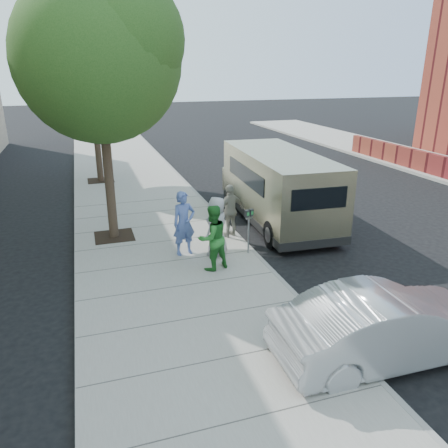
{
  "coord_description": "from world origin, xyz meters",
  "views": [
    {
      "loc": [
        -2.96,
        -10.85,
        5.16
      ],
      "look_at": [
        0.53,
        -0.1,
        1.1
      ],
      "focal_mm": 35.0,
      "sensor_mm": 36.0,
      "label": 1
    }
  ],
  "objects_px": {
    "parking_meter": "(249,222)",
    "person_striped_polo": "(230,211)",
    "van": "(277,186)",
    "tree_far": "(92,74)",
    "tree_near": "(99,53)",
    "person_green_shirt": "(212,238)",
    "person_gray_shirt": "(217,227)",
    "person_officer": "(184,223)",
    "sedan": "(387,326)"
  },
  "relations": [
    {
      "from": "parking_meter",
      "to": "person_green_shirt",
      "type": "bearing_deg",
      "value": -173.7
    },
    {
      "from": "parking_meter",
      "to": "sedan",
      "type": "relative_size",
      "value": 0.31
    },
    {
      "from": "parking_meter",
      "to": "sedan",
      "type": "xyz_separation_m",
      "value": [
        0.75,
        -5.09,
        -0.39
      ]
    },
    {
      "from": "sedan",
      "to": "person_green_shirt",
      "type": "height_order",
      "value": "person_green_shirt"
    },
    {
      "from": "person_officer",
      "to": "person_green_shirt",
      "type": "distance_m",
      "value": 1.29
    },
    {
      "from": "person_officer",
      "to": "tree_far",
      "type": "bearing_deg",
      "value": 89.7
    },
    {
      "from": "sedan",
      "to": "person_officer",
      "type": "bearing_deg",
      "value": 24.59
    },
    {
      "from": "van",
      "to": "person_striped_polo",
      "type": "distance_m",
      "value": 2.46
    },
    {
      "from": "person_green_shirt",
      "to": "person_gray_shirt",
      "type": "bearing_deg",
      "value": -132.7
    },
    {
      "from": "tree_near",
      "to": "tree_far",
      "type": "distance_m",
      "value": 7.63
    },
    {
      "from": "van",
      "to": "person_green_shirt",
      "type": "xyz_separation_m",
      "value": [
        -3.32,
        -3.33,
        -0.28
      ]
    },
    {
      "from": "sedan",
      "to": "person_striped_polo",
      "type": "relative_size",
      "value": 2.56
    },
    {
      "from": "parking_meter",
      "to": "person_gray_shirt",
      "type": "xyz_separation_m",
      "value": [
        -0.89,
        0.17,
        -0.1
      ]
    },
    {
      "from": "tree_near",
      "to": "sedan",
      "type": "height_order",
      "value": "tree_near"
    },
    {
      "from": "parking_meter",
      "to": "person_officer",
      "type": "height_order",
      "value": "person_officer"
    },
    {
      "from": "tree_far",
      "to": "sedan",
      "type": "distance_m",
      "value": 16.35
    },
    {
      "from": "parking_meter",
      "to": "person_striped_polo",
      "type": "bearing_deg",
      "value": 70.45
    },
    {
      "from": "parking_meter",
      "to": "person_officer",
      "type": "bearing_deg",
      "value": 141.42
    },
    {
      "from": "van",
      "to": "person_green_shirt",
      "type": "height_order",
      "value": "van"
    },
    {
      "from": "tree_far",
      "to": "parking_meter",
      "type": "distance_m",
      "value": 11.37
    },
    {
      "from": "tree_near",
      "to": "person_officer",
      "type": "xyz_separation_m",
      "value": [
        1.77,
        -2.01,
        -4.48
      ]
    },
    {
      "from": "parking_meter",
      "to": "sedan",
      "type": "height_order",
      "value": "parking_meter"
    },
    {
      "from": "person_gray_shirt",
      "to": "tree_far",
      "type": "bearing_deg",
      "value": -113.85
    },
    {
      "from": "tree_far",
      "to": "person_striped_polo",
      "type": "bearing_deg",
      "value": -68.38
    },
    {
      "from": "person_gray_shirt",
      "to": "sedan",
      "type": "bearing_deg",
      "value": 68.75
    },
    {
      "from": "van",
      "to": "person_gray_shirt",
      "type": "height_order",
      "value": "van"
    },
    {
      "from": "person_green_shirt",
      "to": "person_gray_shirt",
      "type": "distance_m",
      "value": 0.92
    },
    {
      "from": "sedan",
      "to": "person_green_shirt",
      "type": "xyz_separation_m",
      "value": [
        -2.01,
        4.42,
        0.32
      ]
    },
    {
      "from": "tree_near",
      "to": "van",
      "type": "xyz_separation_m",
      "value": [
        5.56,
        0.12,
        -4.24
      ]
    },
    {
      "from": "tree_far",
      "to": "person_striped_polo",
      "type": "distance_m",
      "value": 10.14
    },
    {
      "from": "tree_near",
      "to": "van",
      "type": "distance_m",
      "value": 6.99
    },
    {
      "from": "person_officer",
      "to": "person_gray_shirt",
      "type": "distance_m",
      "value": 0.92
    },
    {
      "from": "tree_far",
      "to": "parking_meter",
      "type": "height_order",
      "value": "tree_far"
    },
    {
      "from": "van",
      "to": "person_officer",
      "type": "xyz_separation_m",
      "value": [
        -3.79,
        -2.13,
        -0.24
      ]
    },
    {
      "from": "tree_near",
      "to": "van",
      "type": "relative_size",
      "value": 1.11
    },
    {
      "from": "van",
      "to": "person_gray_shirt",
      "type": "bearing_deg",
      "value": -136.79
    },
    {
      "from": "tree_near",
      "to": "person_striped_polo",
      "type": "height_order",
      "value": "tree_near"
    },
    {
      "from": "person_gray_shirt",
      "to": "person_striped_polo",
      "type": "distance_m",
      "value": 1.52
    },
    {
      "from": "tree_near",
      "to": "person_gray_shirt",
      "type": "bearing_deg",
      "value": -42.13
    },
    {
      "from": "tree_far",
      "to": "person_gray_shirt",
      "type": "bearing_deg",
      "value": -75.3
    },
    {
      "from": "tree_far",
      "to": "person_green_shirt",
      "type": "height_order",
      "value": "tree_far"
    },
    {
      "from": "sedan",
      "to": "person_gray_shirt",
      "type": "height_order",
      "value": "person_gray_shirt"
    },
    {
      "from": "tree_far",
      "to": "van",
      "type": "distance_m",
      "value": 9.98
    },
    {
      "from": "parking_meter",
      "to": "person_striped_polo",
      "type": "distance_m",
      "value": 1.44
    },
    {
      "from": "parking_meter",
      "to": "person_gray_shirt",
      "type": "height_order",
      "value": "person_gray_shirt"
    },
    {
      "from": "tree_far",
      "to": "van",
      "type": "height_order",
      "value": "tree_far"
    },
    {
      "from": "van",
      "to": "tree_far",
      "type": "bearing_deg",
      "value": 129.66
    },
    {
      "from": "person_officer",
      "to": "person_striped_polo",
      "type": "distance_m",
      "value": 1.91
    },
    {
      "from": "parking_meter",
      "to": "person_gray_shirt",
      "type": "bearing_deg",
      "value": 147.64
    },
    {
      "from": "tree_near",
      "to": "parking_meter",
      "type": "distance_m",
      "value": 6.21
    }
  ]
}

